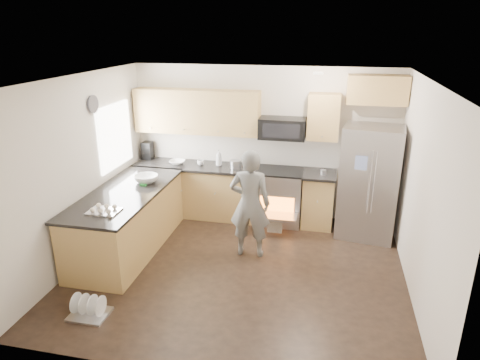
% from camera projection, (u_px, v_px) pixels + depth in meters
% --- Properties ---
extents(ground, '(4.50, 4.50, 0.00)m').
position_uv_depth(ground, '(238.00, 269.00, 5.97)').
color(ground, black).
rests_on(ground, ground).
extents(room_shell, '(4.54, 4.04, 2.62)m').
position_uv_depth(room_shell, '(236.00, 154.00, 5.42)').
color(room_shell, beige).
rests_on(room_shell, ground).
extents(back_cabinet_run, '(4.45, 0.64, 2.50)m').
position_uv_depth(back_cabinet_run, '(227.00, 164.00, 7.36)').
color(back_cabinet_run, '#B59148').
rests_on(back_cabinet_run, ground).
extents(peninsula, '(0.96, 2.36, 1.04)m').
position_uv_depth(peninsula, '(128.00, 220.00, 6.39)').
color(peninsula, '#B59148').
rests_on(peninsula, ground).
extents(stove_range, '(0.76, 0.97, 1.79)m').
position_uv_depth(stove_range, '(280.00, 184.00, 7.23)').
color(stove_range, '#B7B7BC').
rests_on(stove_range, ground).
extents(refrigerator, '(0.96, 0.80, 1.79)m').
position_uv_depth(refrigerator, '(369.00, 183.00, 6.67)').
color(refrigerator, '#B7B7BC').
rests_on(refrigerator, ground).
extents(person, '(0.61, 0.42, 1.61)m').
position_uv_depth(person, '(250.00, 204.00, 6.11)').
color(person, slate).
rests_on(person, ground).
extents(dish_rack, '(0.44, 0.35, 0.27)m').
position_uv_depth(dish_rack, '(89.00, 310.00, 5.00)').
color(dish_rack, '#B7B7BC').
rests_on(dish_rack, ground).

